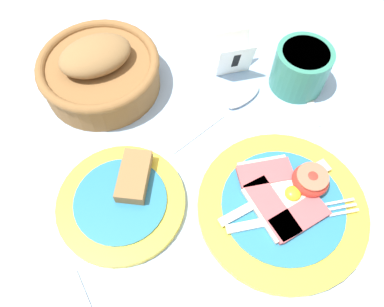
# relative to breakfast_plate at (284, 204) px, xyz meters

# --- Properties ---
(ground_plane) EXTENTS (3.00, 3.00, 0.00)m
(ground_plane) POSITION_rel_breakfast_plate_xyz_m (-0.07, 0.02, -0.01)
(ground_plane) COLOR #93B2DB
(breakfast_plate) EXTENTS (0.24, 0.24, 0.04)m
(breakfast_plate) POSITION_rel_breakfast_plate_xyz_m (0.00, 0.00, 0.00)
(breakfast_plate) COLOR yellow
(breakfast_plate) RESTS_ON ground_plane
(bread_plate) EXTENTS (0.18, 0.18, 0.04)m
(bread_plate) POSITION_rel_breakfast_plate_xyz_m (-0.22, 0.05, -0.00)
(bread_plate) COLOR yellow
(bread_plate) RESTS_ON ground_plane
(sugar_cup) EXTENTS (0.09, 0.09, 0.07)m
(sugar_cup) POSITION_rel_breakfast_plate_xyz_m (0.09, 0.22, 0.03)
(sugar_cup) COLOR #337F6B
(sugar_cup) RESTS_ON ground_plane
(bread_basket) EXTENTS (0.20, 0.20, 0.09)m
(bread_basket) POSITION_rel_breakfast_plate_xyz_m (-0.24, 0.27, 0.03)
(bread_basket) COLOR brown
(bread_basket) RESTS_ON ground_plane
(number_card) EXTENTS (0.06, 0.05, 0.07)m
(number_card) POSITION_rel_breakfast_plate_xyz_m (-0.02, 0.26, 0.03)
(number_card) COLOR white
(number_card) RESTS_ON ground_plane
(teaspoon_by_saucer) EXTENTS (0.04, 0.19, 0.01)m
(teaspoon_by_saucer) POSITION_rel_breakfast_plate_xyz_m (0.09, 0.10, -0.01)
(teaspoon_by_saucer) COLOR silver
(teaspoon_by_saucer) RESTS_ON ground_plane
(teaspoon_near_cup) EXTENTS (0.17, 0.12, 0.01)m
(teaspoon_near_cup) POSITION_rel_breakfast_plate_xyz_m (-0.03, 0.19, -0.01)
(teaspoon_near_cup) COLOR silver
(teaspoon_near_cup) RESTS_ON ground_plane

